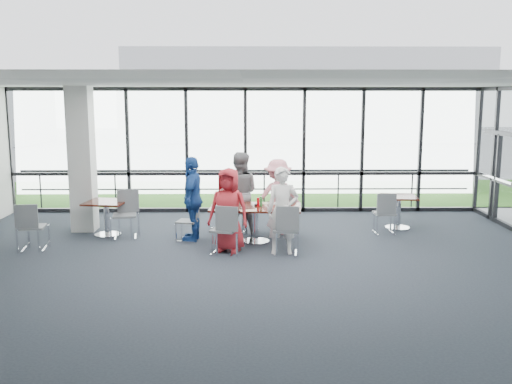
{
  "coord_description": "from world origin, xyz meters",
  "views": [
    {
      "loc": [
        0.07,
        -9.56,
        3.0
      ],
      "look_at": [
        0.22,
        1.59,
        1.1
      ],
      "focal_mm": 40.0,
      "sensor_mm": 36.0,
      "label": 1
    }
  ],
  "objects_px": {
    "main_table": "(256,213)",
    "diner_far_left": "(239,193)",
    "chair_main_fr": "(283,212)",
    "chair_main_nl": "(224,230)",
    "diner_near_right": "(283,211)",
    "diner_end": "(193,199)",
    "chair_main_fl": "(236,211)",
    "side_table_right": "(399,202)",
    "chair_spare_la": "(33,227)",
    "structural_column": "(82,159)",
    "chair_spare_r": "(384,213)",
    "side_table_left": "(106,207)",
    "diner_near_left": "(229,210)",
    "chair_spare_lb": "(125,215)",
    "chair_main_nr": "(286,230)",
    "diner_far_right": "(278,197)",
    "chair_main_end": "(187,221)"
  },
  "relations": [
    {
      "from": "chair_main_nr",
      "to": "chair_main_fr",
      "type": "height_order",
      "value": "chair_main_fr"
    },
    {
      "from": "side_table_left",
      "to": "chair_main_nr",
      "type": "height_order",
      "value": "chair_main_nr"
    },
    {
      "from": "chair_main_nr",
      "to": "chair_spare_r",
      "type": "relative_size",
      "value": 1.05
    },
    {
      "from": "chair_main_fl",
      "to": "chair_spare_la",
      "type": "bearing_deg",
      "value": 32.0
    },
    {
      "from": "structural_column",
      "to": "chair_spare_r",
      "type": "bearing_deg",
      "value": -3.62
    },
    {
      "from": "diner_end",
      "to": "chair_main_end",
      "type": "distance_m",
      "value": 0.49
    },
    {
      "from": "chair_main_nl",
      "to": "chair_main_fr",
      "type": "height_order",
      "value": "chair_main_fr"
    },
    {
      "from": "chair_spare_lb",
      "to": "chair_spare_r",
      "type": "relative_size",
      "value": 1.1
    },
    {
      "from": "diner_near_right",
      "to": "diner_end",
      "type": "xyz_separation_m",
      "value": [
        -1.8,
        1.03,
        0.05
      ]
    },
    {
      "from": "diner_far_right",
      "to": "chair_main_end",
      "type": "height_order",
      "value": "diner_far_right"
    },
    {
      "from": "chair_main_fl",
      "to": "chair_main_fr",
      "type": "height_order",
      "value": "chair_main_fr"
    },
    {
      "from": "diner_near_left",
      "to": "chair_spare_lb",
      "type": "bearing_deg",
      "value": 171.77
    },
    {
      "from": "diner_far_right",
      "to": "chair_main_fl",
      "type": "height_order",
      "value": "diner_far_right"
    },
    {
      "from": "chair_spare_la",
      "to": "diner_near_left",
      "type": "bearing_deg",
      "value": -11.23
    },
    {
      "from": "diner_far_right",
      "to": "chair_main_nr",
      "type": "xyz_separation_m",
      "value": [
        0.07,
        -1.6,
        -0.35
      ]
    },
    {
      "from": "diner_end",
      "to": "main_table",
      "type": "bearing_deg",
      "value": 88.9
    },
    {
      "from": "chair_main_nl",
      "to": "chair_main_end",
      "type": "relative_size",
      "value": 1.15
    },
    {
      "from": "chair_main_fl",
      "to": "chair_spare_r",
      "type": "xyz_separation_m",
      "value": [
        3.24,
        -0.24,
        -0.01
      ]
    },
    {
      "from": "diner_far_left",
      "to": "diner_end",
      "type": "xyz_separation_m",
      "value": [
        -0.96,
        -0.62,
        -0.01
      ]
    },
    {
      "from": "diner_far_left",
      "to": "chair_spare_r",
      "type": "relative_size",
      "value": 2.0
    },
    {
      "from": "structural_column",
      "to": "diner_far_right",
      "type": "relative_size",
      "value": 1.95
    },
    {
      "from": "diner_far_right",
      "to": "chair_main_fl",
      "type": "relative_size",
      "value": 1.79
    },
    {
      "from": "diner_near_right",
      "to": "main_table",
      "type": "bearing_deg",
      "value": 121.29
    },
    {
      "from": "chair_main_nr",
      "to": "chair_spare_r",
      "type": "bearing_deg",
      "value": 40.45
    },
    {
      "from": "diner_near_right",
      "to": "chair_spare_la",
      "type": "relative_size",
      "value": 1.81
    },
    {
      "from": "chair_main_fr",
      "to": "chair_spare_r",
      "type": "xyz_separation_m",
      "value": [
        2.2,
        -0.1,
        -0.03
      ]
    },
    {
      "from": "diner_far_left",
      "to": "chair_main_fl",
      "type": "distance_m",
      "value": 0.47
    },
    {
      "from": "diner_end",
      "to": "structural_column",
      "type": "bearing_deg",
      "value": -104.06
    },
    {
      "from": "chair_main_end",
      "to": "chair_spare_r",
      "type": "xyz_separation_m",
      "value": [
        4.25,
        0.55,
        0.04
      ]
    },
    {
      "from": "chair_main_fl",
      "to": "side_table_right",
      "type": "bearing_deg",
      "value": -164.97
    },
    {
      "from": "side_table_left",
      "to": "chair_main_fl",
      "type": "xyz_separation_m",
      "value": [
        2.78,
        0.32,
        -0.17
      ]
    },
    {
      "from": "side_table_right",
      "to": "chair_main_fr",
      "type": "relative_size",
      "value": 0.9
    },
    {
      "from": "chair_main_nl",
      "to": "chair_main_fl",
      "type": "distance_m",
      "value": 1.82
    },
    {
      "from": "main_table",
      "to": "diner_near_right",
      "type": "relative_size",
      "value": 1.15
    },
    {
      "from": "diner_far_left",
      "to": "diner_near_right",
      "type": "bearing_deg",
      "value": 120.86
    },
    {
      "from": "diner_far_right",
      "to": "chair_spare_la",
      "type": "height_order",
      "value": "diner_far_right"
    },
    {
      "from": "side_table_left",
      "to": "diner_near_left",
      "type": "bearing_deg",
      "value": -25.79
    },
    {
      "from": "main_table",
      "to": "diner_far_left",
      "type": "height_order",
      "value": "diner_far_left"
    },
    {
      "from": "diner_near_left",
      "to": "chair_main_nr",
      "type": "height_order",
      "value": "diner_near_left"
    },
    {
      "from": "side_table_right",
      "to": "chair_spare_lb",
      "type": "distance_m",
      "value": 6.08
    },
    {
      "from": "chair_main_fl",
      "to": "chair_main_fr",
      "type": "xyz_separation_m",
      "value": [
        1.04,
        -0.14,
        0.02
      ]
    },
    {
      "from": "diner_far_right",
      "to": "diner_far_left",
      "type": "bearing_deg",
      "value": -12.74
    },
    {
      "from": "diner_near_right",
      "to": "diner_far_right",
      "type": "bearing_deg",
      "value": 91.66
    },
    {
      "from": "main_table",
      "to": "chair_spare_r",
      "type": "distance_m",
      "value": 2.91
    },
    {
      "from": "structural_column",
      "to": "chair_spare_r",
      "type": "distance_m",
      "value": 6.76
    },
    {
      "from": "chair_main_nl",
      "to": "diner_near_right",
      "type": "bearing_deg",
      "value": 17.23
    },
    {
      "from": "main_table",
      "to": "chair_main_fr",
      "type": "height_order",
      "value": "chair_main_fr"
    },
    {
      "from": "diner_near_left",
      "to": "chair_spare_la",
      "type": "bearing_deg",
      "value": -164.84
    },
    {
      "from": "chair_spare_lb",
      "to": "chair_spare_r",
      "type": "distance_m",
      "value": 5.6
    },
    {
      "from": "diner_far_right",
      "to": "chair_spare_r",
      "type": "height_order",
      "value": "diner_far_right"
    }
  ]
}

